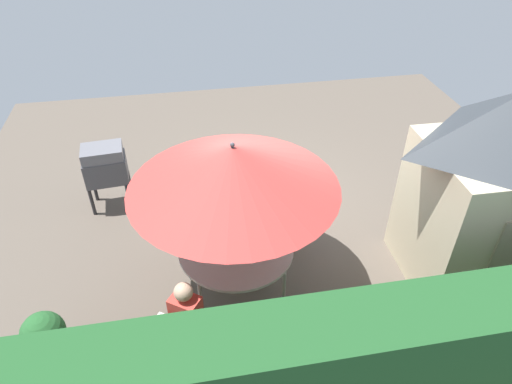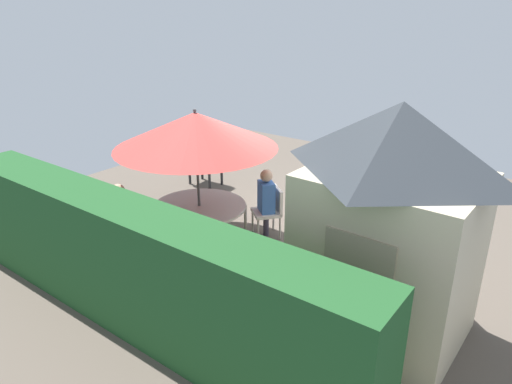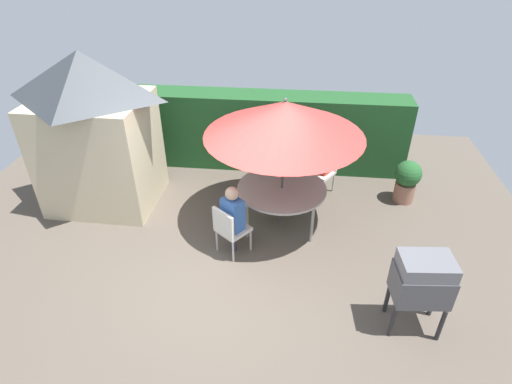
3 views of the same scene
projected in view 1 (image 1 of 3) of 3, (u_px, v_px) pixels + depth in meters
The scene contains 11 objects.
ground_plane at pixel (273, 217), 7.92m from camera, with size 11.00×11.00×0.00m, color brown.
hedge_backdrop at pixel (346, 370), 4.67m from camera, with size 6.79×0.74×1.66m.
garden_shed at pixel (495, 189), 6.04m from camera, with size 2.08×1.72×2.94m.
patio_table at pixel (236, 249), 6.31m from camera, with size 1.60×1.60×0.72m.
patio_umbrella at pixel (233, 168), 5.50m from camera, with size 2.67×2.67×2.39m.
bbq_grill at pixel (105, 165), 7.69m from camera, with size 0.74×0.56×1.20m.
chair_near_shed at pixel (185, 332), 5.40m from camera, with size 0.64×0.64×0.90m.
chair_far_side at pixel (276, 207), 7.31m from camera, with size 0.65×0.65×0.90m.
potted_plant_by_shed at pixel (46, 340), 5.36m from camera, with size 0.51×0.51×0.87m.
person_in_red at pixel (186, 313), 5.31m from camera, with size 0.42×0.39×1.26m.
person_in_blue at pixel (274, 197), 7.09m from camera, with size 0.42×0.40×1.26m.
Camera 1 is at (1.37, 5.94, 5.09)m, focal length 31.97 mm.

